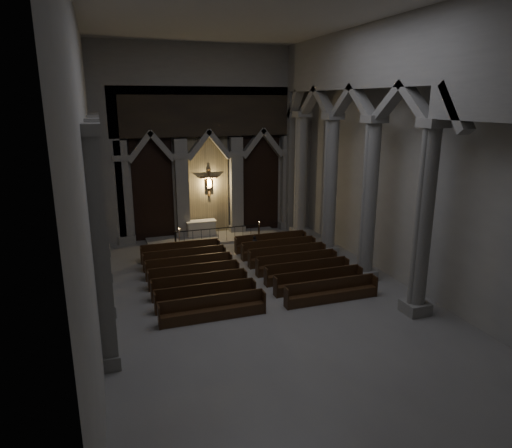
# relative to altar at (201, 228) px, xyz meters

# --- Properties ---
(room) EXTENTS (24.00, 24.10, 12.00)m
(room) POSITION_rel_altar_xyz_m (0.71, -11.24, 6.96)
(room) COLOR gray
(room) RESTS_ON ground
(sanctuary_wall) EXTENTS (14.00, 0.77, 12.00)m
(sanctuary_wall) POSITION_rel_altar_xyz_m (0.71, 0.30, 5.97)
(sanctuary_wall) COLOR gray
(sanctuary_wall) RESTS_ON ground
(right_arcade) EXTENTS (1.00, 24.00, 12.00)m
(right_arcade) POSITION_rel_altar_xyz_m (6.21, -9.91, 7.18)
(right_arcade) COLOR gray
(right_arcade) RESTS_ON ground
(left_pilasters) EXTENTS (0.60, 13.00, 8.03)m
(left_pilasters) POSITION_rel_altar_xyz_m (-6.04, -7.74, 3.27)
(left_pilasters) COLOR gray
(left_pilasters) RESTS_ON ground
(sanctuary_step) EXTENTS (8.50, 2.60, 0.15)m
(sanctuary_step) POSITION_rel_altar_xyz_m (0.71, -0.64, -0.57)
(sanctuary_step) COLOR gray
(sanctuary_step) RESTS_ON ground
(altar) EXTENTS (1.93, 0.77, 0.98)m
(altar) POSITION_rel_altar_xyz_m (0.00, 0.00, 0.00)
(altar) COLOR beige
(altar) RESTS_ON sanctuary_step
(altar_rail) EXTENTS (5.43, 0.09, 1.07)m
(altar_rail) POSITION_rel_altar_xyz_m (0.71, -1.75, 0.06)
(altar_rail) COLOR black
(altar_rail) RESTS_ON ground
(candle_stand_left) EXTENTS (0.22, 0.22, 1.32)m
(candle_stand_left) POSITION_rel_altar_xyz_m (-1.76, -2.04, -0.29)
(candle_stand_left) COLOR #AF7436
(candle_stand_left) RESTS_ON ground
(candle_stand_right) EXTENTS (0.22, 0.22, 1.27)m
(candle_stand_right) POSITION_rel_altar_xyz_m (3.34, -1.94, -0.30)
(candle_stand_right) COLOR #AF7436
(candle_stand_right) RESTS_ON ground
(pews) EXTENTS (9.83, 8.19, 0.99)m
(pews) POSITION_rel_altar_xyz_m (0.71, -7.70, -0.32)
(pews) COLOR black
(pews) RESTS_ON ground
(worshipper) EXTENTS (0.42, 0.29, 1.08)m
(worshipper) POSITION_rel_altar_xyz_m (2.27, -4.26, -0.10)
(worshipper) COLOR black
(worshipper) RESTS_ON ground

